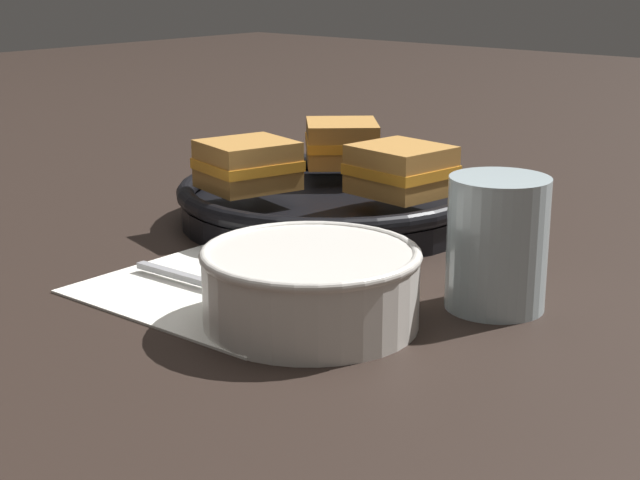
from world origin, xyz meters
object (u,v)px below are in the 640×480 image
(spoon, at_px, (232,290))
(skillet, at_px, (330,201))
(drinking_glass, at_px, (497,243))
(sandwich_near_right, at_px, (247,165))
(sandwich_far_left, at_px, (401,170))
(sandwich_near_left, at_px, (342,143))
(soup_bowl, at_px, (311,282))

(spoon, xyz_separation_m, skillet, (-0.10, 0.23, 0.01))
(spoon, xyz_separation_m, drinking_glass, (0.16, 0.12, 0.04))
(sandwich_near_right, xyz_separation_m, drinking_glass, (0.30, -0.03, -0.01))
(sandwich_far_left, bearing_deg, sandwich_near_left, 151.83)
(drinking_glass, bearing_deg, soup_bowl, -124.13)
(spoon, height_order, sandwich_far_left, sandwich_far_left)
(sandwich_near_right, height_order, sandwich_far_left, same)
(sandwich_near_right, height_order, drinking_glass, drinking_glass)
(skillet, xyz_separation_m, drinking_glass, (0.26, -0.11, 0.03))
(sandwich_near_left, xyz_separation_m, sandwich_far_left, (0.13, -0.07, 0.00))
(soup_bowl, bearing_deg, skillet, 127.57)
(skillet, bearing_deg, drinking_glass, -23.28)
(spoon, distance_m, drinking_glass, 0.21)
(spoon, height_order, sandwich_near_right, sandwich_near_right)
(soup_bowl, bearing_deg, sandwich_near_left, 126.34)
(soup_bowl, relative_size, sandwich_near_left, 1.40)
(skillet, xyz_separation_m, sandwich_near_left, (-0.04, 0.07, 0.04))
(drinking_glass, bearing_deg, sandwich_near_left, 149.01)
(spoon, height_order, skillet, skillet)
(sandwich_near_right, distance_m, sandwich_far_left, 0.15)
(spoon, bearing_deg, sandwich_far_left, 90.05)
(sandwich_near_right, bearing_deg, spoon, -48.62)
(skillet, xyz_separation_m, sandwich_far_left, (0.09, 0.00, 0.04))
(sandwich_far_left, bearing_deg, drinking_glass, -33.03)
(soup_bowl, distance_m, sandwich_near_left, 0.38)
(soup_bowl, height_order, sandwich_near_left, sandwich_near_left)
(skillet, relative_size, sandwich_near_right, 4.14)
(sandwich_near_right, relative_size, drinking_glass, 0.99)
(skillet, bearing_deg, sandwich_far_left, 0.50)
(spoon, height_order, sandwich_near_left, sandwich_near_left)
(sandwich_far_left, distance_m, drinking_glass, 0.21)
(soup_bowl, xyz_separation_m, sandwich_far_left, (-0.09, 0.23, 0.03))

